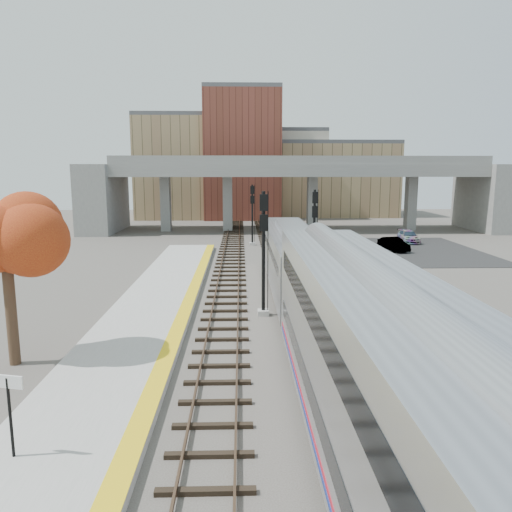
# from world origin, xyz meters

# --- Properties ---
(ground) EXTENTS (160.00, 160.00, 0.00)m
(ground) POSITION_xyz_m (0.00, 0.00, 0.00)
(ground) COLOR #47423D
(ground) RESTS_ON ground
(platform) EXTENTS (4.50, 60.00, 0.35)m
(platform) POSITION_xyz_m (-7.25, 0.00, 0.17)
(platform) COLOR #9E9E99
(platform) RESTS_ON ground
(yellow_strip) EXTENTS (0.70, 60.00, 0.01)m
(yellow_strip) POSITION_xyz_m (-5.35, 0.00, 0.35)
(yellow_strip) COLOR yellow
(yellow_strip) RESTS_ON platform
(tracks) EXTENTS (10.70, 95.00, 0.25)m
(tracks) POSITION_xyz_m (0.93, 12.50, 0.08)
(tracks) COLOR black
(tracks) RESTS_ON ground
(overpass) EXTENTS (54.00, 12.00, 9.50)m
(overpass) POSITION_xyz_m (4.92, 45.00, 5.81)
(overpass) COLOR slate
(overpass) RESTS_ON ground
(buildings_far) EXTENTS (43.00, 21.00, 20.60)m
(buildings_far) POSITION_xyz_m (1.26, 66.57, 7.88)
(buildings_far) COLOR #9C845A
(buildings_far) RESTS_ON ground
(parking_lot) EXTENTS (14.00, 18.00, 0.04)m
(parking_lot) POSITION_xyz_m (14.00, 28.00, 0.02)
(parking_lot) COLOR black
(parking_lot) RESTS_ON ground
(locomotive) EXTENTS (3.02, 19.05, 4.10)m
(locomotive) POSITION_xyz_m (1.00, 11.73, 2.28)
(locomotive) COLOR #A8AAB2
(locomotive) RESTS_ON ground
(coach) EXTENTS (3.03, 25.00, 5.00)m
(coach) POSITION_xyz_m (1.00, -10.88, 2.80)
(coach) COLOR #A8AAB2
(coach) RESTS_ON ground
(signal_mast_near) EXTENTS (0.60, 0.64, 6.73)m
(signal_mast_near) POSITION_xyz_m (-1.10, 6.24, 3.28)
(signal_mast_near) COLOR #9E9E99
(signal_mast_near) RESTS_ON ground
(signal_mast_mid) EXTENTS (0.60, 0.64, 6.45)m
(signal_mast_mid) POSITION_xyz_m (3.00, 15.67, 3.08)
(signal_mast_mid) COLOR #9E9E99
(signal_mast_mid) RESTS_ON ground
(signal_mast_far) EXTENTS (0.60, 0.64, 6.33)m
(signal_mast_far) POSITION_xyz_m (-1.10, 31.91, 3.00)
(signal_mast_far) COLOR #9E9E99
(signal_mast_far) RESTS_ON ground
(station_sign) EXTENTS (0.89, 0.26, 2.27)m
(station_sign) POSITION_xyz_m (-8.35, -7.65, 1.98)
(station_sign) COLOR black
(station_sign) RESTS_ON platform
(tree) EXTENTS (3.60, 3.60, 7.47)m
(tree) POSITION_xyz_m (-11.56, -0.30, 5.54)
(tree) COLOR #382619
(tree) RESTS_ON ground
(car_a) EXTENTS (1.64, 3.35, 1.10)m
(car_a) POSITION_xyz_m (9.64, 23.17, 0.59)
(car_a) COLOR #99999E
(car_a) RESTS_ON parking_lot
(car_b) EXTENTS (2.35, 4.19, 1.31)m
(car_b) POSITION_xyz_m (12.58, 27.64, 0.69)
(car_b) COLOR #99999E
(car_b) RESTS_ON parking_lot
(car_c) EXTENTS (2.10, 4.48, 1.27)m
(car_c) POSITION_xyz_m (15.93, 33.31, 0.67)
(car_c) COLOR #99999E
(car_c) RESTS_ON parking_lot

